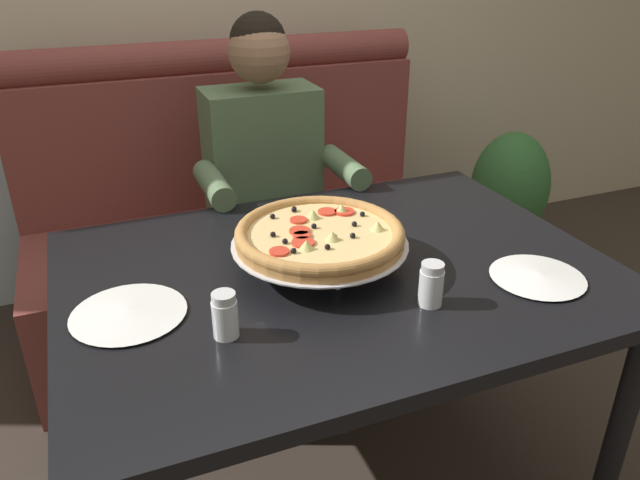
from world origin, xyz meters
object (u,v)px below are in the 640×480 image
(booth_bench, at_px, (243,233))
(dining_table, at_px, (337,293))
(shaker_pepper_flakes, at_px, (225,318))
(pizza, at_px, (320,236))
(plate_near_left, at_px, (538,275))
(shaker_parmesan, at_px, (431,287))
(potted_plant, at_px, (508,197))
(diner_main, at_px, (272,182))
(plate_near_right, at_px, (128,311))

(booth_bench, bearing_deg, dining_table, -90.00)
(dining_table, relative_size, shaker_pepper_flakes, 13.26)
(pizza, bearing_deg, plate_near_left, -28.22)
(shaker_pepper_flakes, distance_m, shaker_parmesan, 0.47)
(booth_bench, bearing_deg, potted_plant, -3.11)
(dining_table, distance_m, pizza, 0.17)
(dining_table, xyz_separation_m, pizza, (-0.04, 0.02, 0.17))
(booth_bench, bearing_deg, pizza, -92.44)
(pizza, distance_m, shaker_pepper_flakes, 0.36)
(shaker_pepper_flakes, distance_m, plate_near_left, 0.77)
(booth_bench, relative_size, diner_main, 1.31)
(dining_table, xyz_separation_m, shaker_parmesan, (0.13, -0.24, 0.12))
(pizza, xyz_separation_m, shaker_parmesan, (0.17, -0.26, -0.05))
(booth_bench, relative_size, pizza, 3.76)
(shaker_parmesan, bearing_deg, dining_table, 118.61)
(diner_main, height_order, potted_plant, diner_main)
(booth_bench, distance_m, plate_near_right, 1.17)
(dining_table, height_order, diner_main, diner_main)
(shaker_parmesan, bearing_deg, potted_plant, 44.71)
(dining_table, distance_m, shaker_parmesan, 0.29)
(dining_table, distance_m, plate_near_left, 0.50)
(diner_main, bearing_deg, shaker_parmesan, -85.16)
(diner_main, xyz_separation_m, plate_near_right, (-0.57, -0.73, 0.03))
(dining_table, bearing_deg, booth_bench, 90.00)
(pizza, xyz_separation_m, plate_near_right, (-0.48, -0.05, -0.08))
(shaker_parmesan, distance_m, plate_near_right, 0.68)
(diner_main, relative_size, pizza, 2.87)
(plate_near_right, xyz_separation_m, potted_plant, (1.79, 0.92, -0.36))
(shaker_pepper_flakes, relative_size, shaker_parmesan, 0.99)
(booth_bench, relative_size, shaker_parmesan, 15.90)
(pizza, relative_size, plate_near_left, 1.91)
(pizza, bearing_deg, diner_main, 82.49)
(shaker_pepper_flakes, bearing_deg, plate_near_right, 139.34)
(diner_main, bearing_deg, plate_near_right, -128.04)
(plate_near_left, relative_size, potted_plant, 0.33)
(plate_near_left, xyz_separation_m, plate_near_right, (-0.95, 0.21, 0.00))
(booth_bench, height_order, plate_near_left, booth_bench)
(shaker_pepper_flakes, height_order, plate_near_left, shaker_pepper_flakes)
(shaker_parmesan, height_order, potted_plant, shaker_parmesan)
(pizza, bearing_deg, shaker_parmesan, -56.56)
(booth_bench, height_order, dining_table, booth_bench)
(booth_bench, bearing_deg, plate_near_left, -70.07)
(shaker_parmesan, distance_m, potted_plant, 1.66)
(plate_near_right, bearing_deg, shaker_parmesan, -17.94)
(shaker_pepper_flakes, bearing_deg, pizza, 34.58)
(diner_main, relative_size, plate_near_right, 4.96)
(plate_near_left, bearing_deg, plate_near_right, 167.64)
(pizza, bearing_deg, dining_table, -26.53)
(booth_bench, bearing_deg, plate_near_right, -117.60)
(potted_plant, bearing_deg, diner_main, -170.84)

